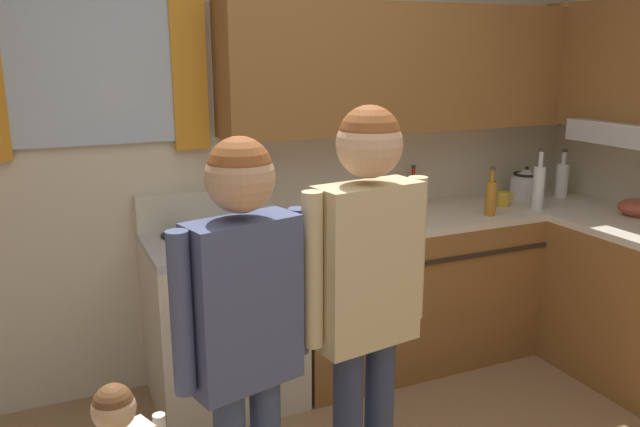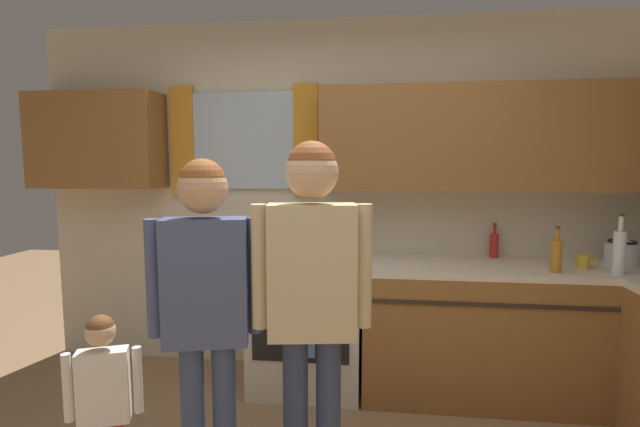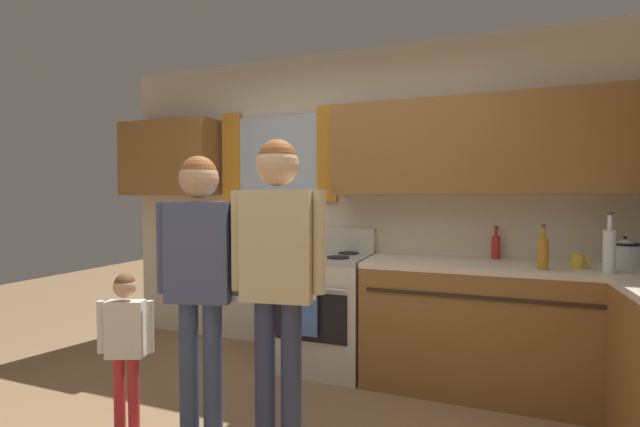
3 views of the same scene
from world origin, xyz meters
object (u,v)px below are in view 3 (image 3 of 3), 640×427
(mug_mustard_yellow, at_px, (578,261))
(adult_holding_child, at_px, (200,263))
(bottle_oil_amber, at_px, (543,253))
(bottle_tall_clear, at_px, (609,250))
(bottle_sauce_red, at_px, (496,246))
(stove_oven, at_px, (321,308))
(adult_in_plaid, at_px, (278,257))
(small_child, at_px, (126,335))
(stovetop_kettle, at_px, (625,253))

(mug_mustard_yellow, relative_size, adult_holding_child, 0.08)
(bottle_oil_amber, xyz_separation_m, mug_mustard_yellow, (0.22, 0.15, -0.06))
(bottle_tall_clear, height_order, bottle_oil_amber, bottle_tall_clear)
(bottle_sauce_red, height_order, mug_mustard_yellow, bottle_sauce_red)
(bottle_tall_clear, relative_size, bottle_oil_amber, 1.28)
(stove_oven, height_order, bottle_tall_clear, bottle_tall_clear)
(adult_in_plaid, bearing_deg, mug_mustard_yellow, 36.14)
(small_child, bearing_deg, adult_holding_child, 15.04)
(stove_oven, height_order, small_child, stove_oven)
(small_child, bearing_deg, stove_oven, 63.26)
(mug_mustard_yellow, bearing_deg, adult_holding_child, -149.62)
(bottle_tall_clear, distance_m, stovetop_kettle, 0.32)
(small_child, bearing_deg, stovetop_kettle, 27.62)
(bottle_sauce_red, distance_m, adult_holding_child, 2.14)
(bottle_sauce_red, bearing_deg, stove_oven, -169.74)
(mug_mustard_yellow, height_order, stovetop_kettle, stovetop_kettle)
(stove_oven, relative_size, stovetop_kettle, 4.02)
(mug_mustard_yellow, distance_m, small_child, 2.82)
(bottle_sauce_red, height_order, stovetop_kettle, bottle_sauce_red)
(bottle_oil_amber, height_order, adult_in_plaid, adult_in_plaid)
(bottle_sauce_red, height_order, small_child, bottle_sauce_red)
(bottle_sauce_red, xyz_separation_m, mug_mustard_yellow, (0.49, -0.27, -0.05))
(stove_oven, height_order, bottle_oil_amber, bottle_oil_amber)
(stove_oven, xyz_separation_m, stovetop_kettle, (2.07, 0.09, 0.53))
(bottle_oil_amber, xyz_separation_m, adult_in_plaid, (-1.36, -1.01, 0.03))
(bottle_oil_amber, xyz_separation_m, small_child, (-2.24, -1.16, -0.43))
(bottle_oil_amber, relative_size, stovetop_kettle, 1.04)
(stove_oven, bearing_deg, bottle_tall_clear, -5.41)
(mug_mustard_yellow, xyz_separation_m, small_child, (-2.47, -1.31, -0.36))
(bottle_sauce_red, height_order, adult_in_plaid, adult_in_plaid)
(stove_oven, bearing_deg, adult_in_plaid, -80.46)
(mug_mustard_yellow, distance_m, stovetop_kettle, 0.32)
(stove_oven, distance_m, adult_in_plaid, 1.34)
(mug_mustard_yellow, relative_size, adult_in_plaid, 0.07)
(bottle_tall_clear, distance_m, bottle_oil_amber, 0.36)
(stove_oven, height_order, adult_holding_child, adult_holding_child)
(small_child, bearing_deg, mug_mustard_yellow, 28.00)
(bottle_oil_amber, distance_m, stovetop_kettle, 0.58)
(stovetop_kettle, bearing_deg, bottle_oil_amber, -151.58)
(stovetop_kettle, distance_m, small_child, 3.13)
(bottle_sauce_red, bearing_deg, bottle_tall_clear, -33.94)
(stove_oven, relative_size, mug_mustard_yellow, 9.15)
(bottle_oil_amber, relative_size, adult_holding_child, 0.18)
(adult_holding_child, xyz_separation_m, small_child, (-0.42, -0.11, -0.42))
(bottle_tall_clear, height_order, adult_in_plaid, adult_in_plaid)
(bottle_oil_amber, distance_m, small_child, 2.56)
(bottle_oil_amber, distance_m, adult_in_plaid, 1.70)
(bottle_tall_clear, height_order, adult_holding_child, adult_holding_child)
(stove_oven, relative_size, small_child, 1.18)
(adult_holding_child, bearing_deg, stove_oven, 78.25)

